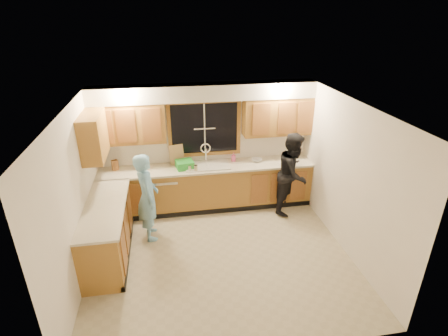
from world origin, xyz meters
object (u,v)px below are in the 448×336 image
(stove, at_px, (103,253))
(knife_block, at_px, (115,165))
(dishwasher, at_px, (165,192))
(woman, at_px, (293,173))
(sink, at_px, (207,168))
(bowl, at_px, (257,160))
(soap_bottle, at_px, (234,157))
(dish_crate, at_px, (185,164))
(man, at_px, (147,197))

(stove, distance_m, knife_block, 2.02)
(dishwasher, xyz_separation_m, knife_block, (-0.91, 0.13, 0.61))
(knife_block, bearing_deg, stove, -119.14)
(dishwasher, relative_size, woman, 0.50)
(sink, distance_m, bowl, 1.03)
(woman, bearing_deg, sink, 114.66)
(stove, distance_m, soap_bottle, 3.13)
(stove, xyz_separation_m, woman, (3.44, 1.41, 0.37))
(dish_crate, bearing_deg, sink, 3.53)
(sink, xyz_separation_m, knife_block, (-1.76, 0.11, 0.16))
(man, relative_size, knife_block, 7.91)
(dishwasher, distance_m, dish_crate, 0.71)
(dish_crate, distance_m, bowl, 1.47)
(woman, xyz_separation_m, knife_block, (-3.39, 0.53, 0.20))
(knife_block, bearing_deg, bowl, -28.92)
(man, bearing_deg, sink, -61.40)
(man, distance_m, knife_block, 1.16)
(stove, xyz_separation_m, soap_bottle, (2.36, 1.98, 0.56))
(woman, bearing_deg, dishwasher, 119.72)
(man, relative_size, soap_bottle, 8.84)
(man, relative_size, bowl, 7.48)
(soap_bottle, bearing_deg, man, -149.53)
(woman, height_order, dish_crate, woman)
(soap_bottle, bearing_deg, knife_block, -179.03)
(man, bearing_deg, knife_block, 24.47)
(stove, xyz_separation_m, man, (0.66, 0.97, 0.35))
(woman, distance_m, soap_bottle, 1.23)
(stove, xyz_separation_m, dish_crate, (1.36, 1.80, 0.55))
(sink, relative_size, knife_block, 4.27)
(dishwasher, distance_m, soap_bottle, 1.54)
(man, distance_m, dish_crate, 1.10)
(man, height_order, woman, woman)
(dishwasher, height_order, woman, woman)
(sink, bearing_deg, man, -143.33)
(sink, bearing_deg, dish_crate, -176.47)
(soap_bottle, bearing_deg, dish_crate, -169.87)
(dish_crate, bearing_deg, dishwasher, 178.25)
(stove, relative_size, soap_bottle, 4.99)
(dishwasher, height_order, soap_bottle, soap_bottle)
(stove, relative_size, dish_crate, 2.79)
(soap_bottle, bearing_deg, woman, -27.72)
(dishwasher, distance_m, woman, 2.55)
(stove, relative_size, man, 0.56)
(sink, distance_m, dishwasher, 0.96)
(woman, xyz_separation_m, soap_bottle, (-1.08, 0.57, 0.19))
(sink, distance_m, man, 1.43)
(woman, bearing_deg, stove, 151.14)
(woman, bearing_deg, bowl, 91.10)
(stove, bearing_deg, woman, 22.33)
(woman, height_order, bowl, woman)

